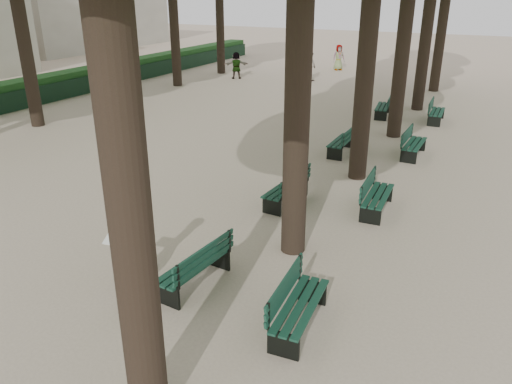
% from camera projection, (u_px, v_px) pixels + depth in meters
% --- Properties ---
extents(ground, '(120.00, 120.00, 0.00)m').
position_uv_depth(ground, '(153.00, 304.00, 9.06)').
color(ground, '#BEA98F').
rests_on(ground, ground).
extents(bench_left_0, '(0.73, 1.84, 0.92)m').
position_uv_depth(bench_left_0, '(195.00, 273.00, 9.52)').
color(bench_left_0, black).
rests_on(bench_left_0, ground).
extents(bench_left_1, '(0.68, 1.83, 0.92)m').
position_uv_depth(bench_left_1, '(286.00, 194.00, 13.12)').
color(bench_left_1, black).
rests_on(bench_left_1, ground).
extents(bench_left_2, '(0.58, 1.80, 0.92)m').
position_uv_depth(bench_left_2, '(342.00, 146.00, 17.09)').
color(bench_left_2, black).
rests_on(bench_left_2, ground).
extents(bench_left_3, '(0.80, 1.86, 0.92)m').
position_uv_depth(bench_left_3, '(382.00, 110.00, 21.94)').
color(bench_left_3, black).
rests_on(bench_left_3, ground).
extents(bench_right_0, '(0.70, 1.84, 0.92)m').
position_uv_depth(bench_right_0, '(299.00, 314.00, 8.33)').
color(bench_right_0, black).
rests_on(bench_right_0, ground).
extents(bench_right_1, '(0.66, 1.83, 0.92)m').
position_uv_depth(bench_right_1, '(377.00, 202.00, 12.66)').
color(bench_right_1, black).
rests_on(bench_right_1, ground).
extents(bench_right_2, '(0.60, 1.81, 0.92)m').
position_uv_depth(bench_right_2, '(414.00, 149.00, 16.79)').
color(bench_right_2, black).
rests_on(bench_right_2, ground).
extents(bench_right_3, '(0.65, 1.82, 0.92)m').
position_uv_depth(bench_right_3, '(436.00, 116.00, 21.02)').
color(bench_right_3, black).
rests_on(bench_right_3, ground).
extents(man_with_map, '(0.64, 0.74, 1.80)m').
position_uv_depth(man_with_map, '(125.00, 250.00, 9.08)').
color(man_with_map, black).
rests_on(man_with_map, ground).
extents(pedestrian_e, '(1.45, 1.05, 1.61)m').
position_uv_depth(pedestrian_e, '(236.00, 65.00, 30.77)').
color(pedestrian_e, '#262628').
rests_on(pedestrian_e, ground).
extents(pedestrian_a, '(0.89, 0.69, 1.70)m').
position_uv_depth(pedestrian_a, '(310.00, 66.00, 30.12)').
color(pedestrian_a, '#262628').
rests_on(pedestrian_a, ground).
extents(pedestrian_d, '(0.86, 0.78, 1.69)m').
position_uv_depth(pedestrian_d, '(339.00, 57.00, 33.88)').
color(pedestrian_d, '#262628').
rests_on(pedestrian_d, ground).
extents(fence, '(0.08, 42.00, 0.90)m').
position_uv_depth(fence, '(43.00, 95.00, 24.19)').
color(fence, black).
rests_on(fence, ground).
extents(hedge, '(1.20, 42.00, 1.20)m').
position_uv_depth(hedge, '(32.00, 91.00, 24.42)').
color(hedge, '#174318').
rests_on(hedge, ground).
extents(building_far, '(12.00, 16.00, 7.00)m').
position_uv_depth(building_far, '(63.00, 7.00, 46.17)').
color(building_far, '#B7B2A3').
rests_on(building_far, ground).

